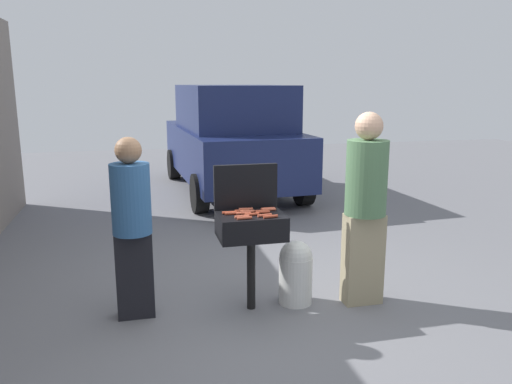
# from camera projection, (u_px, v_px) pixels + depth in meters

# --- Properties ---
(ground_plane) EXTENTS (24.00, 24.00, 0.00)m
(ground_plane) POSITION_uv_depth(u_px,v_px,m) (270.00, 309.00, 4.72)
(ground_plane) COLOR slate
(bbq_grill) EXTENTS (0.60, 0.44, 0.91)m
(bbq_grill) POSITION_uv_depth(u_px,v_px,m) (251.00, 229.00, 4.58)
(bbq_grill) COLOR black
(bbq_grill) RESTS_ON ground
(grill_lid_open) EXTENTS (0.60, 0.05, 0.42)m
(grill_lid_open) POSITION_uv_depth(u_px,v_px,m) (246.00, 187.00, 4.71)
(grill_lid_open) COLOR black
(grill_lid_open) RESTS_ON bbq_grill
(hot_dog_0) EXTENTS (0.13, 0.04, 0.03)m
(hot_dog_0) POSITION_uv_depth(u_px,v_px,m) (242.00, 211.00, 4.61)
(hot_dog_0) COLOR #AD4228
(hot_dog_0) RESTS_ON bbq_grill
(hot_dog_1) EXTENTS (0.13, 0.03, 0.03)m
(hot_dog_1) POSITION_uv_depth(u_px,v_px,m) (244.00, 213.00, 4.52)
(hot_dog_1) COLOR #B74C33
(hot_dog_1) RESTS_ON bbq_grill
(hot_dog_2) EXTENTS (0.13, 0.04, 0.03)m
(hot_dog_2) POSITION_uv_depth(u_px,v_px,m) (242.00, 217.00, 4.42)
(hot_dog_2) COLOR #C6593D
(hot_dog_2) RESTS_ON bbq_grill
(hot_dog_3) EXTENTS (0.13, 0.04, 0.03)m
(hot_dog_3) POSITION_uv_depth(u_px,v_px,m) (265.00, 215.00, 4.46)
(hot_dog_3) COLOR #B74C33
(hot_dog_3) RESTS_ON bbq_grill
(hot_dog_4) EXTENTS (0.13, 0.03, 0.03)m
(hot_dog_4) POSITION_uv_depth(u_px,v_px,m) (247.00, 212.00, 4.59)
(hot_dog_4) COLOR #C6593D
(hot_dog_4) RESTS_ON bbq_grill
(hot_dog_5) EXTENTS (0.13, 0.03, 0.03)m
(hot_dog_5) POSITION_uv_depth(u_px,v_px,m) (252.00, 214.00, 4.49)
(hot_dog_5) COLOR #AD4228
(hot_dog_5) RESTS_ON bbq_grill
(hot_dog_6) EXTENTS (0.13, 0.04, 0.03)m
(hot_dog_6) POSITION_uv_depth(u_px,v_px,m) (246.00, 209.00, 4.67)
(hot_dog_6) COLOR #B74C33
(hot_dog_6) RESTS_ON bbq_grill
(hot_dog_7) EXTENTS (0.13, 0.03, 0.03)m
(hot_dog_7) POSITION_uv_depth(u_px,v_px,m) (263.00, 212.00, 4.57)
(hot_dog_7) COLOR #AD4228
(hot_dog_7) RESTS_ON bbq_grill
(hot_dog_8) EXTENTS (0.13, 0.03, 0.03)m
(hot_dog_8) POSITION_uv_depth(u_px,v_px,m) (244.00, 218.00, 4.37)
(hot_dog_8) COLOR #B74C33
(hot_dog_8) RESTS_ON bbq_grill
(hot_dog_9) EXTENTS (0.13, 0.03, 0.03)m
(hot_dog_9) POSITION_uv_depth(u_px,v_px,m) (232.00, 213.00, 4.53)
(hot_dog_9) COLOR #AD4228
(hot_dog_9) RESTS_ON bbq_grill
(hot_dog_10) EXTENTS (0.13, 0.03, 0.03)m
(hot_dog_10) POSITION_uv_depth(u_px,v_px,m) (229.00, 212.00, 4.55)
(hot_dog_10) COLOR #AD4228
(hot_dog_10) RESTS_ON bbq_grill
(hot_dog_11) EXTENTS (0.13, 0.04, 0.03)m
(hot_dog_11) POSITION_uv_depth(u_px,v_px,m) (271.00, 216.00, 4.42)
(hot_dog_11) COLOR #AD4228
(hot_dog_11) RESTS_ON bbq_grill
(hot_dog_12) EXTENTS (0.13, 0.03, 0.03)m
(hot_dog_12) POSITION_uv_depth(u_px,v_px,m) (269.00, 209.00, 4.66)
(hot_dog_12) COLOR #C6593D
(hot_dog_12) RESTS_ON bbq_grill
(hot_dog_13) EXTENTS (0.13, 0.03, 0.03)m
(hot_dog_13) POSITION_uv_depth(u_px,v_px,m) (268.00, 209.00, 4.69)
(hot_dog_13) COLOR #B74C33
(hot_dog_13) RESTS_ON bbq_grill
(hot_dog_14) EXTENTS (0.13, 0.04, 0.03)m
(hot_dog_14) POSITION_uv_depth(u_px,v_px,m) (261.00, 211.00, 4.60)
(hot_dog_14) COLOR #AD4228
(hot_dog_14) RESTS_ON bbq_grill
(propane_tank) EXTENTS (0.32, 0.32, 0.62)m
(propane_tank) POSITION_uv_depth(u_px,v_px,m) (296.00, 271.00, 4.79)
(propane_tank) COLOR silver
(propane_tank) RESTS_ON ground
(person_left) EXTENTS (0.34, 0.34, 1.62)m
(person_left) POSITION_uv_depth(u_px,v_px,m) (132.00, 222.00, 4.40)
(person_left) COLOR black
(person_left) RESTS_ON ground
(person_right) EXTENTS (0.38, 0.38, 1.82)m
(person_right) POSITION_uv_depth(u_px,v_px,m) (365.00, 202.00, 4.67)
(person_right) COLOR gray
(person_right) RESTS_ON ground
(parked_minivan) EXTENTS (2.23, 4.50, 2.02)m
(parked_minivan) POSITION_uv_depth(u_px,v_px,m) (231.00, 138.00, 9.63)
(parked_minivan) COLOR navy
(parked_minivan) RESTS_ON ground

